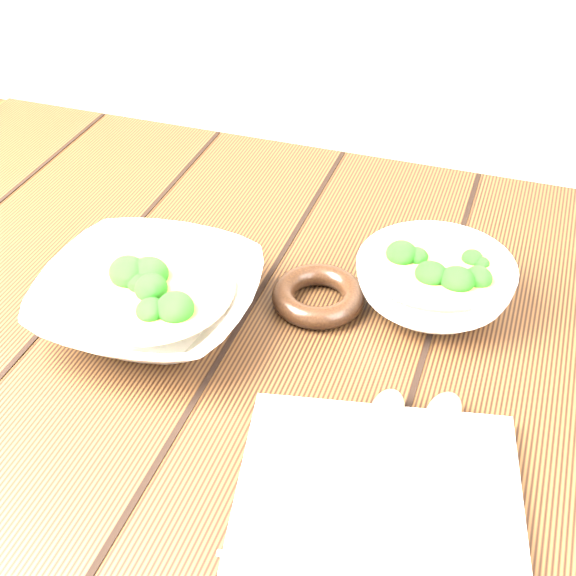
{
  "coord_description": "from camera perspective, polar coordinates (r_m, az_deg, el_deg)",
  "views": [
    {
      "loc": [
        0.24,
        -0.63,
        1.32
      ],
      "look_at": [
        0.03,
        -0.0,
        0.8
      ],
      "focal_mm": 50.0,
      "sensor_mm": 36.0,
      "label": 1
    }
  ],
  "objects": [
    {
      "name": "napkin",
      "position": [
        0.71,
        6.45,
        -14.29
      ],
      "size": [
        0.28,
        0.24,
        0.01
      ],
      "primitive_type": "cube",
      "rotation": [
        0.0,
        0.0,
        0.2
      ],
      "color": "beige",
      "rests_on": "table"
    },
    {
      "name": "spoon_right",
      "position": [
        0.75,
        10.08,
        -10.66
      ],
      "size": [
        0.04,
        0.2,
        0.01
      ],
      "color": "#9E9B8B",
      "rests_on": "napkin"
    },
    {
      "name": "soup_bowl_front",
      "position": [
        0.87,
        -9.84,
        -0.76
      ],
      "size": [
        0.24,
        0.24,
        0.07
      ],
      "color": "white",
      "rests_on": "table"
    },
    {
      "name": "soup_bowl_back",
      "position": [
        0.9,
        10.35,
        0.37
      ],
      "size": [
        0.22,
        0.22,
        0.06
      ],
      "color": "white",
      "rests_on": "table"
    },
    {
      "name": "table",
      "position": [
        0.97,
        -1.63,
        -7.6
      ],
      "size": [
        1.2,
        0.8,
        0.75
      ],
      "color": "#36210F",
      "rests_on": "ground"
    },
    {
      "name": "spoon_left",
      "position": [
        0.74,
        6.3,
        -10.7
      ],
      "size": [
        0.03,
        0.2,
        0.01
      ],
      "color": "#9E9B8B",
      "rests_on": "napkin"
    },
    {
      "name": "trivet",
      "position": [
        0.9,
        2.17,
        -0.56
      ],
      "size": [
        0.14,
        0.14,
        0.03
      ],
      "primitive_type": "torus",
      "rotation": [
        0.0,
        0.0,
        -0.38
      ],
      "color": "black",
      "rests_on": "table"
    }
  ]
}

